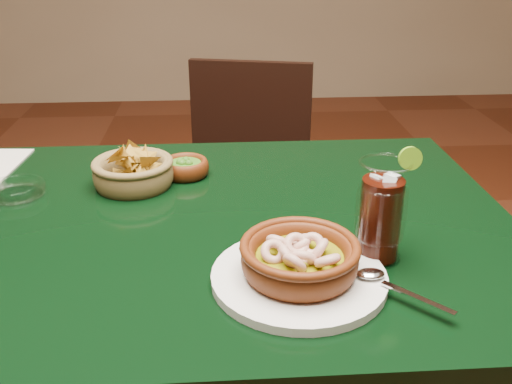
{
  "coord_description": "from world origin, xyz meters",
  "views": [
    {
      "loc": [
        0.08,
        -0.9,
        1.22
      ],
      "look_at": [
        0.14,
        -0.02,
        0.81
      ],
      "focal_mm": 40.0,
      "sensor_mm": 36.0,
      "label": 1
    }
  ],
  "objects": [
    {
      "name": "dining_table",
      "position": [
        0.0,
        0.0,
        0.65
      ],
      "size": [
        1.2,
        0.8,
        0.75
      ],
      "color": "black",
      "rests_on": "ground"
    },
    {
      "name": "shrimp_plate",
      "position": [
        0.19,
        -0.21,
        0.78
      ],
      "size": [
        0.32,
        0.26,
        0.08
      ],
      "color": "silver",
      "rests_on": "dining_table"
    },
    {
      "name": "chip_basket",
      "position": [
        -0.09,
        0.16,
        0.78
      ],
      "size": [
        0.19,
        0.19,
        0.1
      ],
      "color": "brown",
      "rests_on": "dining_table"
    },
    {
      "name": "dining_chair",
      "position": [
        0.15,
        0.7,
        0.47
      ],
      "size": [
        0.48,
        0.48,
        0.86
      ],
      "color": "black",
      "rests_on": "ground"
    },
    {
      "name": "cola_drink",
      "position": [
        0.32,
        -0.15,
        0.83
      ],
      "size": [
        0.16,
        0.16,
        0.18
      ],
      "color": "white",
      "rests_on": "dining_table"
    },
    {
      "name": "guacamole_ramekin",
      "position": [
        0.01,
        0.2,
        0.77
      ],
      "size": [
        0.12,
        0.12,
        0.04
      ],
      "color": "#481C09",
      "rests_on": "dining_table"
    },
    {
      "name": "glass_ashtray",
      "position": [
        -0.31,
        0.12,
        0.76
      ],
      "size": [
        0.12,
        0.12,
        0.03
      ],
      "color": "white",
      "rests_on": "dining_table"
    }
  ]
}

